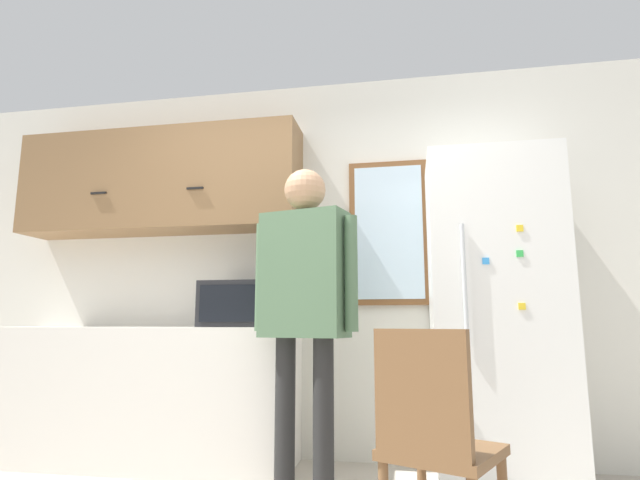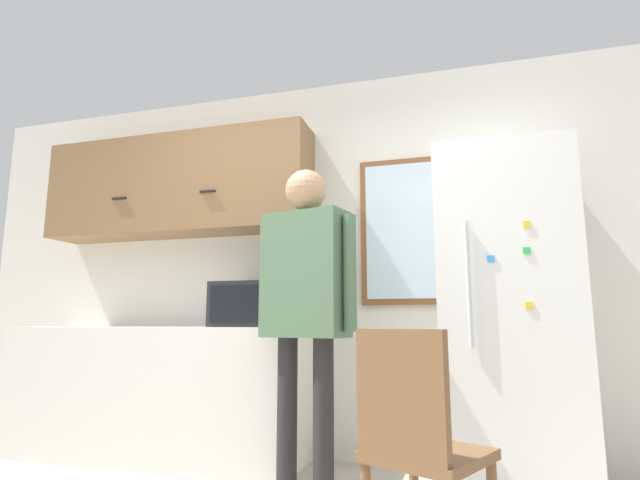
% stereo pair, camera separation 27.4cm
% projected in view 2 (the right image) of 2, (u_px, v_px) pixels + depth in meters
% --- Properties ---
extents(back_wall, '(6.00, 0.06, 2.70)m').
position_uv_depth(back_wall, '(328.00, 262.00, 3.61)').
color(back_wall, silver).
rests_on(back_wall, ground_plane).
extents(counter, '(2.11, 0.61, 0.89)m').
position_uv_depth(counter, '(157.00, 392.00, 3.46)').
color(counter, silver).
rests_on(counter, ground_plane).
extents(upper_cabinets, '(2.11, 0.37, 0.75)m').
position_uv_depth(upper_cabinets, '(177.00, 187.00, 3.83)').
color(upper_cabinets, olive).
extents(microwave, '(0.54, 0.42, 0.29)m').
position_uv_depth(microwave, '(257.00, 305.00, 3.35)').
color(microwave, '#232326').
rests_on(microwave, counter).
extents(person, '(0.61, 0.33, 1.78)m').
position_uv_depth(person, '(305.00, 289.00, 2.75)').
color(person, black).
rests_on(person, ground_plane).
extents(refrigerator, '(0.76, 0.67, 1.93)m').
position_uv_depth(refrigerator, '(507.00, 314.00, 2.89)').
color(refrigerator, white).
rests_on(refrigerator, ground_plane).
extents(chair, '(0.54, 0.54, 0.89)m').
position_uv_depth(chair, '(417.00, 439.00, 1.87)').
color(chair, brown).
rests_on(chair, ground_plane).
extents(window, '(0.55, 0.05, 1.02)m').
position_uv_depth(window, '(400.00, 231.00, 3.46)').
color(window, brown).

